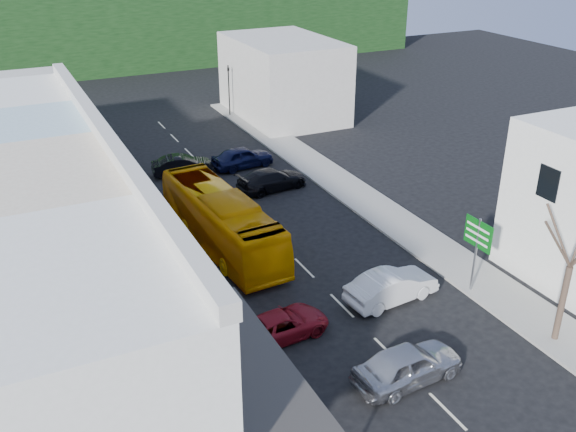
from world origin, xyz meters
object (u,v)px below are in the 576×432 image
object	(u,v)px
car_white	(392,288)
car_red	(282,323)
car_silver	(408,366)
street_tree	(570,267)
pedestrian_left	(155,307)
bus	(221,221)
traffic_signal	(229,91)
direction_sign	(475,256)

from	to	relation	value
car_white	car_red	bearing A→B (deg)	87.53
car_silver	car_white	distance (m)	5.93
car_silver	car_red	xyz separation A→B (m)	(-3.26, 4.89, 0.00)
street_tree	pedestrian_left	bearing A→B (deg)	150.59
car_silver	bus	bearing A→B (deg)	6.60
car_silver	street_tree	xyz separation A→B (m)	(7.43, -0.62, 3.05)
bus	street_tree	xyz separation A→B (m)	(10.10, -14.72, 2.20)
car_red	traffic_signal	distance (m)	34.46
direction_sign	street_tree	xyz separation A→B (m)	(0.65, -4.80, 1.74)
car_red	street_tree	size ratio (longest dim) A/B	0.61
car_silver	street_tree	distance (m)	8.06
street_tree	traffic_signal	bearing A→B (deg)	90.87
car_silver	car_red	bearing A→B (deg)	29.57
car_white	traffic_signal	bearing A→B (deg)	-12.99
pedestrian_left	traffic_signal	size ratio (longest dim) A/B	0.36
bus	pedestrian_left	bearing A→B (deg)	-136.34
bus	car_white	world-z (taller)	bus
traffic_signal	pedestrian_left	bearing A→B (deg)	41.15
car_white	car_red	size ratio (longest dim) A/B	0.96
bus	car_red	bearing A→B (deg)	-97.79
traffic_signal	street_tree	bearing A→B (deg)	68.74
car_silver	direction_sign	xyz separation A→B (m)	(6.78, 4.19, 1.31)
bus	car_silver	xyz separation A→B (m)	(2.66, -14.10, -0.85)
car_silver	street_tree	size ratio (longest dim) A/B	0.59
car_white	car_red	distance (m)	6.04
car_red	bus	bearing A→B (deg)	-9.28
car_white	car_red	xyz separation A→B (m)	(-6.03, -0.35, 0.00)
car_silver	traffic_signal	xyz separation A→B (m)	(6.85, 37.79, 1.65)
car_red	traffic_signal	size ratio (longest dim) A/B	0.98
bus	pedestrian_left	size ratio (longest dim) A/B	6.82
car_white	direction_sign	distance (m)	4.36
car_red	street_tree	bearing A→B (deg)	-122.83
car_silver	pedestrian_left	size ratio (longest dim) A/B	2.59
pedestrian_left	street_tree	bearing A→B (deg)	-119.94
bus	car_white	size ratio (longest dim) A/B	2.64
direction_sign	traffic_signal	bearing A→B (deg)	88.50
car_silver	car_white	bearing A→B (deg)	-31.91
street_tree	direction_sign	bearing A→B (deg)	97.70
bus	car_red	distance (m)	9.27
street_tree	traffic_signal	size ratio (longest dim) A/B	1.59
car_red	traffic_signal	xyz separation A→B (m)	(10.11, 32.90, 1.65)
car_white	traffic_signal	xyz separation A→B (m)	(4.08, 32.54, 1.65)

